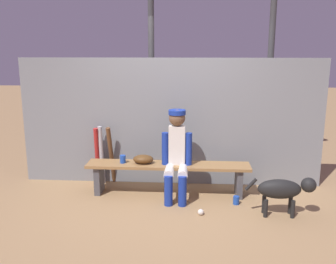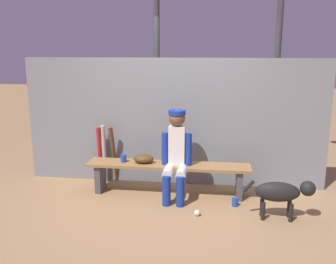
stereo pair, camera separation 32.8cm
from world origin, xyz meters
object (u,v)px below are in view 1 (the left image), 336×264
(bat_aluminum_red, at_px, (97,156))
(dog, at_px, (284,189))
(player_seated, at_px, (177,152))
(cup_on_ground, at_px, (236,200))
(cup_on_bench, at_px, (123,159))
(bat_wood_dark, at_px, (111,155))
(baseball_glove, at_px, (143,159))
(bat_aluminum_silver, at_px, (102,155))
(dugout_bench, at_px, (168,171))
(baseball, at_px, (201,212))

(bat_aluminum_red, distance_m, dog, 2.69)
(player_seated, relative_size, dog, 1.42)
(cup_on_ground, height_order, cup_on_bench, cup_on_bench)
(bat_wood_dark, distance_m, cup_on_ground, 1.94)
(baseball_glove, xyz_separation_m, cup_on_bench, (-0.28, -0.00, -0.01))
(bat_aluminum_silver, distance_m, bat_aluminum_red, 0.07)
(bat_aluminum_red, bearing_deg, dog, -20.28)
(bat_aluminum_red, height_order, dog, bat_aluminum_red)
(baseball_glove, height_order, bat_aluminum_red, bat_aluminum_red)
(dugout_bench, bearing_deg, cup_on_bench, -179.67)
(cup_on_ground, distance_m, cup_on_bench, 1.63)
(dugout_bench, xyz_separation_m, baseball_glove, (-0.34, 0.00, 0.16))
(baseball_glove, distance_m, baseball, 1.12)
(bat_aluminum_red, xyz_separation_m, cup_on_ground, (2.00, -0.64, -0.38))
(bat_wood_dark, height_order, bat_aluminum_silver, bat_aluminum_silver)
(dugout_bench, xyz_separation_m, cup_on_bench, (-0.63, -0.00, 0.16))
(baseball, relative_size, cup_on_ground, 0.67)
(dugout_bench, height_order, bat_aluminum_silver, bat_aluminum_silver)
(player_seated, distance_m, baseball_glove, 0.50)
(dugout_bench, distance_m, bat_aluminum_red, 1.14)
(baseball_glove, bearing_deg, cup_on_bench, -179.27)
(dugout_bench, distance_m, bat_aluminum_silver, 1.08)
(dugout_bench, relative_size, bat_wood_dark, 2.52)
(baseball, xyz_separation_m, dog, (1.00, 0.06, 0.30))
(baseball, bearing_deg, bat_aluminum_silver, 145.98)
(bat_aluminum_silver, relative_size, dog, 1.05)
(cup_on_ground, bearing_deg, player_seated, 167.05)
(dog, bearing_deg, cup_on_bench, 164.34)
(dog, bearing_deg, baseball_glove, 161.89)
(player_seated, height_order, cup_on_ground, player_seated)
(bat_wood_dark, height_order, baseball, bat_wood_dark)
(bat_wood_dark, bearing_deg, baseball, -37.36)
(baseball, bearing_deg, bat_wood_dark, 142.64)
(bat_aluminum_red, xyz_separation_m, dog, (2.52, -0.93, -0.10))
(bat_wood_dark, height_order, cup_on_bench, bat_wood_dark)
(baseball_glove, relative_size, bat_aluminum_silver, 0.32)
(player_seated, bearing_deg, bat_aluminum_red, 159.28)
(bat_wood_dark, relative_size, bat_aluminum_red, 1.03)
(cup_on_ground, bearing_deg, bat_aluminum_silver, 161.80)
(dugout_bench, bearing_deg, baseball_glove, 180.00)
(player_seated, height_order, bat_aluminum_silver, player_seated)
(cup_on_bench, bearing_deg, cup_on_ground, -10.47)
(dugout_bench, distance_m, baseball_glove, 0.38)
(player_seated, relative_size, baseball_glove, 4.27)
(dog, bearing_deg, player_seated, 160.11)
(player_seated, xyz_separation_m, baseball, (0.32, -0.53, -0.61))
(baseball_glove, relative_size, cup_on_bench, 2.55)
(dugout_bench, xyz_separation_m, player_seated, (0.12, -0.11, 0.30))
(dugout_bench, bearing_deg, baseball, -55.13)
(bat_aluminum_red, height_order, baseball, bat_aluminum_red)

